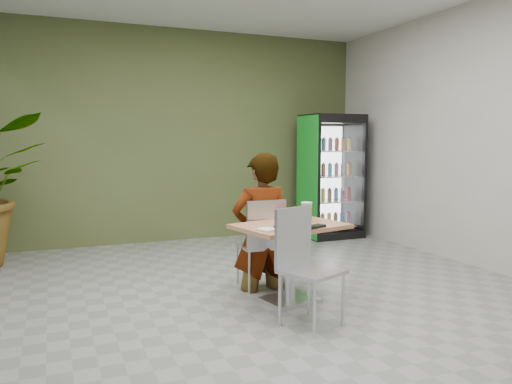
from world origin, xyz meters
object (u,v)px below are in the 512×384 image
Objects in this scene: chair_near at (302,256)px; beverage_fridge at (331,176)px; dining_table at (290,247)px; cafeteria_tray at (300,226)px; seated_woman at (261,236)px; soda_cup at (307,212)px; chair_far at (263,237)px.

chair_near is 0.50× the size of beverage_fridge.
cafeteria_tray is at bearing -90.43° from dining_table.
cafeteria_tray is (0.08, -0.71, 0.21)m from seated_woman.
chair_near is 0.75m from soda_cup.
cafeteria_tray is (0.14, 0.33, 0.19)m from chair_near.
dining_table is 2.81× the size of cafeteria_tray.
chair_far is 0.05m from seated_woman.
chair_near is at bearing -113.90° from cafeteria_tray.
cafeteria_tray reaches higher than dining_table.
beverage_fridge is at bearing 54.95° from soda_cup.
dining_table is at bearing 100.34° from seated_woman.
soda_cup is at bearing 52.22° from cafeteria_tray.
dining_table is at bearing 101.52° from chair_far.
chair_far is 0.57m from soda_cup.
cafeteria_tray is (0.08, -0.66, 0.21)m from chair_far.
seated_woman is at bearing -134.81° from beverage_fridge.
beverage_fridge reaches higher than seated_woman.
seated_woman is at bearing 99.46° from dining_table.
chair_far is at bearing -134.20° from beverage_fridge.
seated_woman is (0.00, 0.05, 0.00)m from chair_far.
chair_far is at bearing 97.25° from cafeteria_tray.
seated_woman is 8.98× the size of soda_cup.
dining_table is at bearing 53.09° from chair_near.
soda_cup is 3.20m from beverage_fridge.
seated_woman is (0.06, 1.03, -0.02)m from chair_near.
cafeteria_tray is 3.55m from beverage_fridge.
beverage_fridge is (1.84, 2.62, 0.12)m from soda_cup.
soda_cup is (0.21, 0.07, 0.31)m from dining_table.
seated_woman is 4.33× the size of cafeteria_tray.
seated_woman is 0.74m from cafeteria_tray.
chair_near is at bearing 87.40° from seated_woman.
dining_table is 5.83× the size of soda_cup.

